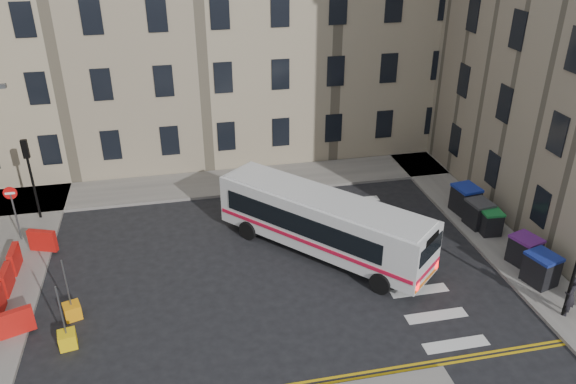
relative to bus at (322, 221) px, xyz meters
name	(u,v)px	position (x,y,z in m)	size (l,w,h in m)	color
ground	(307,264)	(-0.88, -0.82, -1.58)	(120.00, 120.00, 0.00)	black
pavement_north	(164,188)	(-6.88, 7.78, -1.50)	(36.00, 3.20, 0.15)	slate
pavement_east	(455,200)	(8.12, 3.18, -1.50)	(2.40, 26.00, 0.15)	slate
terrace_north	(129,7)	(-7.88, 14.68, 7.04)	(38.30, 10.80, 17.20)	tan
traffic_light_nw	(29,167)	(-12.88, 5.68, 1.29)	(0.28, 0.22, 4.10)	black
no_entry_north	(12,202)	(-13.38, 3.68, 0.50)	(0.60, 0.08, 3.00)	#595B5E
roadworks_barriers	(16,279)	(-12.72, -0.32, -0.93)	(1.66, 6.26, 1.00)	red
bus	(322,221)	(0.00, 0.00, 0.00)	(8.33, 9.00, 2.73)	silver
wheelie_bin_a	(541,269)	(8.03, -4.29, -0.76)	(1.33, 1.43, 1.33)	black
wheelie_bin_b	(524,250)	(8.18, -2.89, -0.78)	(1.31, 1.41, 1.27)	black
wheelie_bin_c	(490,221)	(8.07, -0.26, -0.83)	(0.99, 1.12, 1.17)	black
wheelie_bin_d	(478,213)	(7.87, 0.45, -0.78)	(1.15, 1.28, 1.29)	black
wheelie_bin_e	(465,199)	(7.90, 1.83, -0.72)	(1.26, 1.40, 1.39)	black
pedestrian	(570,296)	(7.86, -6.29, -0.60)	(0.60, 0.40, 1.66)	black
bollard_yellow	(68,340)	(-10.35, -4.03, -1.28)	(0.60, 0.60, 0.60)	yellow
bollard_chevron	(72,311)	(-10.38, -2.43, -1.28)	(0.60, 0.60, 0.60)	orange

